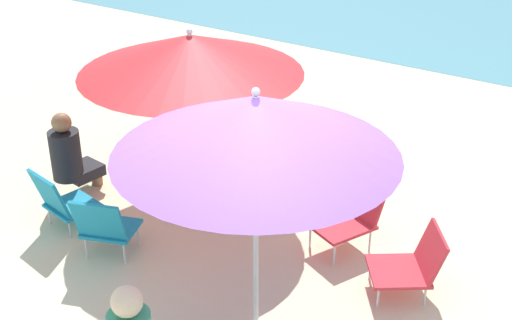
{
  "coord_description": "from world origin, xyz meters",
  "views": [
    {
      "loc": [
        2.44,
        -3.63,
        3.76
      ],
      "look_at": [
        -0.77,
        1.33,
        0.7
      ],
      "focal_mm": 49.74,
      "sensor_mm": 36.0,
      "label": 1
    }
  ],
  "objects_px": {
    "beach_chair_d": "(105,225)",
    "beach_chair_e": "(412,263)",
    "umbrella_purple": "(256,126)",
    "person_b": "(70,155)",
    "person_a": "(183,112)",
    "beach_chair_a": "(301,143)",
    "beach_chair_c": "(351,214)",
    "beach_chair_f": "(62,200)",
    "umbrella_red": "(190,54)"
  },
  "relations": [
    {
      "from": "beach_chair_c",
      "to": "person_a",
      "type": "height_order",
      "value": "person_a"
    },
    {
      "from": "beach_chair_c",
      "to": "beach_chair_e",
      "type": "bearing_deg",
      "value": 88.69
    },
    {
      "from": "person_b",
      "to": "umbrella_red",
      "type": "bearing_deg",
      "value": -50.44
    },
    {
      "from": "umbrella_red",
      "to": "beach_chair_e",
      "type": "distance_m",
      "value": 2.81
    },
    {
      "from": "beach_chair_c",
      "to": "beach_chair_e",
      "type": "xyz_separation_m",
      "value": [
        0.73,
        -0.35,
        -0.06
      ]
    },
    {
      "from": "beach_chair_e",
      "to": "person_b",
      "type": "height_order",
      "value": "person_b"
    },
    {
      "from": "person_a",
      "to": "person_b",
      "type": "xyz_separation_m",
      "value": [
        -0.24,
        -1.57,
        0.03
      ]
    },
    {
      "from": "beach_chair_c",
      "to": "beach_chair_d",
      "type": "distance_m",
      "value": 2.22
    },
    {
      "from": "beach_chair_f",
      "to": "person_a",
      "type": "relative_size",
      "value": 0.71
    },
    {
      "from": "umbrella_purple",
      "to": "person_b",
      "type": "relative_size",
      "value": 2.16
    },
    {
      "from": "beach_chair_e",
      "to": "beach_chair_f",
      "type": "bearing_deg",
      "value": -19.27
    },
    {
      "from": "beach_chair_a",
      "to": "beach_chair_c",
      "type": "distance_m",
      "value": 1.67
    },
    {
      "from": "umbrella_red",
      "to": "beach_chair_e",
      "type": "relative_size",
      "value": 2.96
    },
    {
      "from": "person_a",
      "to": "beach_chair_e",
      "type": "bearing_deg",
      "value": -38.26
    },
    {
      "from": "beach_chair_a",
      "to": "person_a",
      "type": "height_order",
      "value": "person_a"
    },
    {
      "from": "beach_chair_d",
      "to": "beach_chair_c",
      "type": "bearing_deg",
      "value": -71.38
    },
    {
      "from": "beach_chair_c",
      "to": "beach_chair_e",
      "type": "distance_m",
      "value": 0.82
    },
    {
      "from": "umbrella_purple",
      "to": "umbrella_red",
      "type": "bearing_deg",
      "value": 140.02
    },
    {
      "from": "umbrella_red",
      "to": "person_a",
      "type": "height_order",
      "value": "umbrella_red"
    },
    {
      "from": "beach_chair_f",
      "to": "person_b",
      "type": "relative_size",
      "value": 0.68
    },
    {
      "from": "umbrella_red",
      "to": "umbrella_purple",
      "type": "bearing_deg",
      "value": -39.98
    },
    {
      "from": "beach_chair_f",
      "to": "person_b",
      "type": "height_order",
      "value": "person_b"
    },
    {
      "from": "beach_chair_e",
      "to": "umbrella_purple",
      "type": "bearing_deg",
      "value": 15.8
    },
    {
      "from": "beach_chair_a",
      "to": "person_a",
      "type": "distance_m",
      "value": 1.47
    },
    {
      "from": "beach_chair_a",
      "to": "beach_chair_d",
      "type": "height_order",
      "value": "beach_chair_d"
    },
    {
      "from": "umbrella_purple",
      "to": "beach_chair_c",
      "type": "height_order",
      "value": "umbrella_purple"
    },
    {
      "from": "umbrella_red",
      "to": "beach_chair_e",
      "type": "height_order",
      "value": "umbrella_red"
    },
    {
      "from": "umbrella_purple",
      "to": "beach_chair_f",
      "type": "relative_size",
      "value": 3.17
    },
    {
      "from": "umbrella_red",
      "to": "beach_chair_d",
      "type": "xyz_separation_m",
      "value": [
        0.01,
        -1.33,
        -1.21
      ]
    },
    {
      "from": "umbrella_purple",
      "to": "beach_chair_a",
      "type": "xyz_separation_m",
      "value": [
        -1.06,
        2.57,
        -1.46
      ]
    },
    {
      "from": "beach_chair_d",
      "to": "person_a",
      "type": "distance_m",
      "value": 2.39
    },
    {
      "from": "umbrella_purple",
      "to": "beach_chair_e",
      "type": "height_order",
      "value": "umbrella_purple"
    },
    {
      "from": "umbrella_purple",
      "to": "umbrella_red",
      "type": "height_order",
      "value": "umbrella_purple"
    },
    {
      "from": "beach_chair_f",
      "to": "person_a",
      "type": "bearing_deg",
      "value": 15.98
    },
    {
      "from": "beach_chair_e",
      "to": "person_a",
      "type": "xyz_separation_m",
      "value": [
        -3.35,
        1.2,
        0.14
      ]
    },
    {
      "from": "umbrella_purple",
      "to": "person_b",
      "type": "height_order",
      "value": "umbrella_purple"
    },
    {
      "from": "beach_chair_a",
      "to": "beach_chair_c",
      "type": "xyz_separation_m",
      "value": [
        1.2,
        -1.17,
        0.07
      ]
    },
    {
      "from": "beach_chair_a",
      "to": "person_a",
      "type": "bearing_deg",
      "value": -58.83
    },
    {
      "from": "beach_chair_d",
      "to": "beach_chair_e",
      "type": "relative_size",
      "value": 0.91
    },
    {
      "from": "beach_chair_d",
      "to": "beach_chair_f",
      "type": "height_order",
      "value": "beach_chair_d"
    },
    {
      "from": "person_b",
      "to": "umbrella_purple",
      "type": "bearing_deg",
      "value": -96.22
    },
    {
      "from": "beach_chair_d",
      "to": "beach_chair_e",
      "type": "height_order",
      "value": "beach_chair_d"
    },
    {
      "from": "beach_chair_e",
      "to": "person_a",
      "type": "relative_size",
      "value": 0.82
    },
    {
      "from": "umbrella_red",
      "to": "beach_chair_a",
      "type": "xyz_separation_m",
      "value": [
        0.56,
        1.2,
        -1.28
      ]
    },
    {
      "from": "person_b",
      "to": "beach_chair_a",
      "type": "bearing_deg",
      "value": -33.47
    },
    {
      "from": "umbrella_purple",
      "to": "beach_chair_d",
      "type": "height_order",
      "value": "umbrella_purple"
    },
    {
      "from": "beach_chair_a",
      "to": "beach_chair_e",
      "type": "height_order",
      "value": "beach_chair_e"
    },
    {
      "from": "beach_chair_e",
      "to": "person_b",
      "type": "xyz_separation_m",
      "value": [
        -3.59,
        -0.36,
        0.17
      ]
    },
    {
      "from": "beach_chair_d",
      "to": "person_b",
      "type": "xyz_separation_m",
      "value": [
        -1.1,
        0.66,
        0.11
      ]
    },
    {
      "from": "beach_chair_c",
      "to": "beach_chair_d",
      "type": "bearing_deg",
      "value": -27.77
    }
  ]
}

